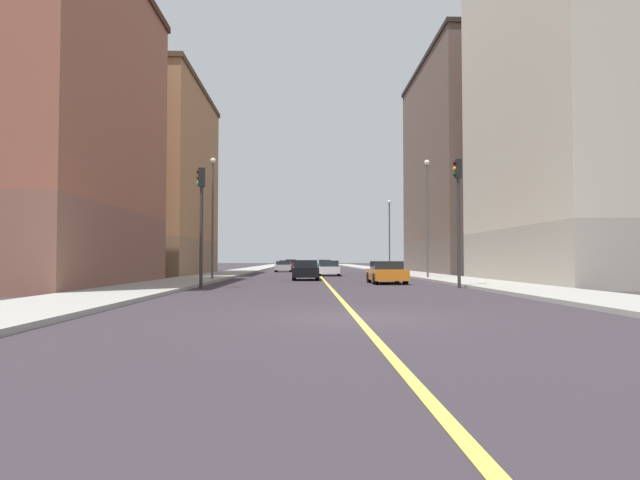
{
  "coord_description": "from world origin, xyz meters",
  "views": [
    {
      "loc": [
        -1.21,
        -12.69,
        1.38
      ],
      "look_at": [
        0.44,
        48.3,
        3.63
      ],
      "focal_mm": 29.76,
      "sensor_mm": 36.0,
      "label": 1
    }
  ],
  "objects_px": {
    "street_lamp_left_far": "(389,228)",
    "car_white": "(329,268)",
    "traffic_light_right_near": "(201,210)",
    "building_right_midblock": "(138,181)",
    "street_lamp_left_near": "(427,207)",
    "street_lamp_right_near": "(213,206)",
    "car_black": "(306,270)",
    "car_silver": "(283,266)",
    "building_left_near": "(597,98)",
    "car_teal": "(325,265)",
    "traffic_light_left_near": "(458,205)",
    "building_left_mid": "(478,168)",
    "car_red": "(285,265)",
    "building_right_corner": "(17,122)",
    "car_maroon": "(291,264)",
    "car_orange": "(386,273)"
  },
  "relations": [
    {
      "from": "traffic_light_left_near",
      "to": "street_lamp_left_far",
      "type": "relative_size",
      "value": 0.87
    },
    {
      "from": "street_lamp_left_far",
      "to": "street_lamp_left_near",
      "type": "bearing_deg",
      "value": -90.0
    },
    {
      "from": "building_left_mid",
      "to": "car_teal",
      "type": "height_order",
      "value": "building_left_mid"
    },
    {
      "from": "car_white",
      "to": "car_red",
      "type": "relative_size",
      "value": 1.08
    },
    {
      "from": "street_lamp_left_far",
      "to": "car_silver",
      "type": "distance_m",
      "value": 13.46
    },
    {
      "from": "traffic_light_right_near",
      "to": "car_red",
      "type": "height_order",
      "value": "traffic_light_right_near"
    },
    {
      "from": "car_white",
      "to": "building_right_midblock",
      "type": "bearing_deg",
      "value": 173.65
    },
    {
      "from": "building_right_corner",
      "to": "car_black",
      "type": "xyz_separation_m",
      "value": [
        14.84,
        8.42,
        -7.79
      ]
    },
    {
      "from": "building_right_corner",
      "to": "car_maroon",
      "type": "height_order",
      "value": "building_right_corner"
    },
    {
      "from": "building_right_midblock",
      "to": "street_lamp_left_near",
      "type": "relative_size",
      "value": 2.1
    },
    {
      "from": "building_left_mid",
      "to": "street_lamp_right_near",
      "type": "height_order",
      "value": "building_left_mid"
    },
    {
      "from": "car_teal",
      "to": "traffic_light_left_near",
      "type": "bearing_deg",
      "value": -84.44
    },
    {
      "from": "street_lamp_left_far",
      "to": "car_orange",
      "type": "xyz_separation_m",
      "value": [
        -3.76,
        -22.52,
        -3.88
      ]
    },
    {
      "from": "building_right_midblock",
      "to": "traffic_light_right_near",
      "type": "height_order",
      "value": "building_right_midblock"
    },
    {
      "from": "street_lamp_left_far",
      "to": "traffic_light_right_near",
      "type": "bearing_deg",
      "value": -115.99
    },
    {
      "from": "car_silver",
      "to": "car_white",
      "type": "xyz_separation_m",
      "value": [
        4.52,
        -14.51,
        0.04
      ]
    },
    {
      "from": "street_lamp_left_near",
      "to": "street_lamp_left_far",
      "type": "bearing_deg",
      "value": 90.0
    },
    {
      "from": "car_silver",
      "to": "car_teal",
      "type": "height_order",
      "value": "car_teal"
    },
    {
      "from": "street_lamp_left_far",
      "to": "car_white",
      "type": "height_order",
      "value": "street_lamp_left_far"
    },
    {
      "from": "car_orange",
      "to": "car_maroon",
      "type": "bearing_deg",
      "value": 98.13
    },
    {
      "from": "street_lamp_right_near",
      "to": "car_silver",
      "type": "relative_size",
      "value": 1.99
    },
    {
      "from": "car_orange",
      "to": "car_silver",
      "type": "distance_m",
      "value": 30.23
    },
    {
      "from": "traffic_light_left_near",
      "to": "car_orange",
      "type": "height_order",
      "value": "traffic_light_left_near"
    },
    {
      "from": "building_right_midblock",
      "to": "traffic_light_left_near",
      "type": "height_order",
      "value": "building_right_midblock"
    },
    {
      "from": "traffic_light_left_near",
      "to": "car_white",
      "type": "height_order",
      "value": "traffic_light_left_near"
    },
    {
      "from": "car_red",
      "to": "car_teal",
      "type": "relative_size",
      "value": 0.93
    },
    {
      "from": "car_red",
      "to": "street_lamp_right_near",
      "type": "bearing_deg",
      "value": -95.04
    },
    {
      "from": "street_lamp_left_near",
      "to": "street_lamp_left_far",
      "type": "xyz_separation_m",
      "value": [
        0.0,
        16.6,
        -0.5
      ]
    },
    {
      "from": "traffic_light_right_near",
      "to": "building_left_near",
      "type": "bearing_deg",
      "value": 13.07
    },
    {
      "from": "building_right_corner",
      "to": "car_teal",
      "type": "distance_m",
      "value": 50.52
    },
    {
      "from": "building_left_near",
      "to": "car_maroon",
      "type": "distance_m",
      "value": 52.45
    },
    {
      "from": "street_lamp_left_near",
      "to": "car_teal",
      "type": "xyz_separation_m",
      "value": [
        -5.76,
        37.81,
        -4.35
      ]
    },
    {
      "from": "building_left_near",
      "to": "car_silver",
      "type": "xyz_separation_m",
      "value": [
        -19.76,
        29.19,
        -10.35
      ]
    },
    {
      "from": "car_silver",
      "to": "building_left_near",
      "type": "bearing_deg",
      "value": -55.9
    },
    {
      "from": "building_left_near",
      "to": "building_right_corner",
      "type": "distance_m",
      "value": 32.36
    },
    {
      "from": "car_red",
      "to": "building_left_near",
      "type": "bearing_deg",
      "value": -63.63
    },
    {
      "from": "building_right_corner",
      "to": "street_lamp_left_far",
      "type": "xyz_separation_m",
      "value": [
        23.25,
        25.54,
        -3.93
      ]
    },
    {
      "from": "car_teal",
      "to": "car_red",
      "type": "bearing_deg",
      "value": -149.46
    },
    {
      "from": "street_lamp_right_near",
      "to": "car_black",
      "type": "bearing_deg",
      "value": 15.08
    },
    {
      "from": "building_right_midblock",
      "to": "car_teal",
      "type": "distance_m",
      "value": 33.07
    },
    {
      "from": "car_silver",
      "to": "building_left_mid",
      "type": "bearing_deg",
      "value": -20.65
    },
    {
      "from": "car_black",
      "to": "traffic_light_right_near",
      "type": "bearing_deg",
      "value": -115.73
    },
    {
      "from": "building_right_corner",
      "to": "building_right_midblock",
      "type": "bearing_deg",
      "value": 90.0
    },
    {
      "from": "building_right_corner",
      "to": "traffic_light_right_near",
      "type": "relative_size",
      "value": 2.92
    },
    {
      "from": "street_lamp_right_near",
      "to": "car_maroon",
      "type": "bearing_deg",
      "value": 85.06
    },
    {
      "from": "building_left_mid",
      "to": "car_silver",
      "type": "height_order",
      "value": "building_left_mid"
    },
    {
      "from": "building_left_near",
      "to": "car_white",
      "type": "xyz_separation_m",
      "value": [
        -15.25,
        14.68,
        -10.31
      ]
    },
    {
      "from": "building_right_corner",
      "to": "car_maroon",
      "type": "relative_size",
      "value": 3.83
    },
    {
      "from": "traffic_light_left_near",
      "to": "street_lamp_left_far",
      "type": "bearing_deg",
      "value": 87.88
    },
    {
      "from": "building_right_corner",
      "to": "building_right_midblock",
      "type": "relative_size",
      "value": 0.99
    }
  ]
}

